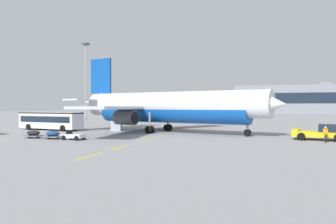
{
  "coord_description": "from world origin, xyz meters",
  "views": [
    {
      "loc": [
        31.59,
        -28.05,
        4.02
      ],
      "look_at": [
        16.62,
        21.04,
        3.09
      ],
      "focal_mm": 34.74,
      "sensor_mm": 36.0,
      "label": 1
    }
  ],
  "objects_px": {
    "apron_light_mast_near": "(86,72)",
    "baggage_train": "(53,135)",
    "uld_cargo_container": "(117,126)",
    "ground_crew_worker": "(325,133)",
    "pushback_tug": "(322,133)",
    "apron_shuttle_bus": "(50,120)",
    "airliner_foreground": "(167,107)"
  },
  "relations": [
    {
      "from": "airliner_foreground",
      "to": "ground_crew_worker",
      "type": "distance_m",
      "value": 22.38
    },
    {
      "from": "apron_shuttle_bus",
      "to": "uld_cargo_container",
      "type": "distance_m",
      "value": 11.57
    },
    {
      "from": "airliner_foreground",
      "to": "baggage_train",
      "type": "relative_size",
      "value": 3.97
    },
    {
      "from": "uld_cargo_container",
      "to": "airliner_foreground",
      "type": "bearing_deg",
      "value": -5.41
    },
    {
      "from": "apron_shuttle_bus",
      "to": "ground_crew_worker",
      "type": "distance_m",
      "value": 41.61
    },
    {
      "from": "ground_crew_worker",
      "to": "uld_cargo_container",
      "type": "height_order",
      "value": "ground_crew_worker"
    },
    {
      "from": "airliner_foreground",
      "to": "ground_crew_worker",
      "type": "xyz_separation_m",
      "value": [
        20.74,
        -7.9,
        -2.92
      ]
    },
    {
      "from": "apron_shuttle_bus",
      "to": "baggage_train",
      "type": "distance_m",
      "value": 15.79
    },
    {
      "from": "pushback_tug",
      "to": "ground_crew_worker",
      "type": "height_order",
      "value": "pushback_tug"
    },
    {
      "from": "airliner_foreground",
      "to": "pushback_tug",
      "type": "xyz_separation_m",
      "value": [
        20.76,
        -5.27,
        -3.05
      ]
    },
    {
      "from": "baggage_train",
      "to": "ground_crew_worker",
      "type": "bearing_deg",
      "value": 9.64
    },
    {
      "from": "ground_crew_worker",
      "to": "uld_cargo_container",
      "type": "relative_size",
      "value": 0.92
    },
    {
      "from": "apron_shuttle_bus",
      "to": "uld_cargo_container",
      "type": "bearing_deg",
      "value": 8.18
    },
    {
      "from": "pushback_tug",
      "to": "apron_light_mast_near",
      "type": "bearing_deg",
      "value": 142.42
    },
    {
      "from": "uld_cargo_container",
      "to": "apron_light_mast_near",
      "type": "xyz_separation_m",
      "value": [
        -29.49,
        39.37,
        13.74
      ]
    },
    {
      "from": "pushback_tug",
      "to": "uld_cargo_container",
      "type": "xyz_separation_m",
      "value": [
        -29.61,
        6.11,
        -0.1
      ]
    },
    {
      "from": "apron_shuttle_bus",
      "to": "baggage_train",
      "type": "xyz_separation_m",
      "value": [
        9.67,
        -12.42,
        -1.23
      ]
    },
    {
      "from": "apron_shuttle_bus",
      "to": "baggage_train",
      "type": "relative_size",
      "value": 1.42
    },
    {
      "from": "uld_cargo_container",
      "to": "apron_light_mast_near",
      "type": "bearing_deg",
      "value": 126.84
    },
    {
      "from": "ground_crew_worker",
      "to": "airliner_foreground",
      "type": "bearing_deg",
      "value": 159.15
    },
    {
      "from": "ground_crew_worker",
      "to": "uld_cargo_container",
      "type": "distance_m",
      "value": 30.85
    },
    {
      "from": "ground_crew_worker",
      "to": "apron_light_mast_near",
      "type": "distance_m",
      "value": 77.38
    },
    {
      "from": "apron_shuttle_bus",
      "to": "pushback_tug",
      "type": "bearing_deg",
      "value": -6.22
    },
    {
      "from": "pushback_tug",
      "to": "ground_crew_worker",
      "type": "distance_m",
      "value": 2.63
    },
    {
      "from": "baggage_train",
      "to": "pushback_tug",
      "type": "bearing_deg",
      "value": 14.22
    },
    {
      "from": "apron_shuttle_bus",
      "to": "ground_crew_worker",
      "type": "relative_size",
      "value": 6.89
    },
    {
      "from": "pushback_tug",
      "to": "apron_shuttle_bus",
      "type": "xyz_separation_m",
      "value": [
        -41.02,
        4.47,
        0.85
      ]
    },
    {
      "from": "apron_light_mast_near",
      "to": "baggage_train",
      "type": "bearing_deg",
      "value": -62.55
    },
    {
      "from": "pushback_tug",
      "to": "ground_crew_worker",
      "type": "xyz_separation_m",
      "value": [
        -0.02,
        -2.62,
        0.13
      ]
    },
    {
      "from": "pushback_tug",
      "to": "apron_light_mast_near",
      "type": "xyz_separation_m",
      "value": [
        -59.1,
        45.48,
        13.64
      ]
    },
    {
      "from": "uld_cargo_container",
      "to": "apron_light_mast_near",
      "type": "height_order",
      "value": "apron_light_mast_near"
    },
    {
      "from": "pushback_tug",
      "to": "apron_shuttle_bus",
      "type": "relative_size",
      "value": 0.52
    }
  ]
}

